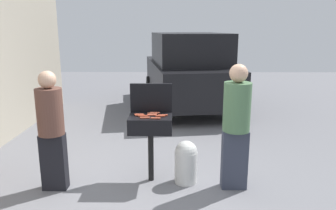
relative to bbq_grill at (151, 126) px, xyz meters
The scene contains 18 objects.
ground_plane 0.82m from the bbq_grill, 113.04° to the right, with size 24.00×24.00×0.00m, color slate.
bbq_grill is the anchor object (origin of this frame).
grill_lid_open 0.42m from the bbq_grill, 90.00° to the left, with size 0.60×0.05×0.42m, color black.
hot_dog_0 0.19m from the bbq_grill, 159.15° to the right, with size 0.03×0.03×0.13m, color #AD4228.
hot_dog_1 0.16m from the bbq_grill, 22.36° to the left, with size 0.03×0.03×0.13m, color #C6593D.
hot_dog_2 0.23m from the bbq_grill, 163.84° to the left, with size 0.03×0.03×0.13m, color #C6593D.
hot_dog_3 0.22m from the bbq_grill, 117.22° to the right, with size 0.03×0.03×0.13m, color #C6593D.
hot_dog_4 0.18m from the bbq_grill, 77.85° to the left, with size 0.03×0.03×0.13m, color #C6593D.
hot_dog_5 0.21m from the bbq_grill, 66.17° to the left, with size 0.03×0.03×0.13m, color #C6593D.
hot_dog_6 0.17m from the bbq_grill, 61.16° to the left, with size 0.03×0.03×0.13m, color #B74C33.
hot_dog_7 0.23m from the bbq_grill, 62.91° to the right, with size 0.03×0.03×0.13m, color #B74C33.
hot_dog_8 0.22m from the bbq_grill, behind, with size 0.03×0.03×0.13m, color #AD4228.
hot_dog_9 0.24m from the bbq_grill, ahead, with size 0.03×0.03×0.13m, color #AD4228.
hot_dog_10 0.22m from the bbq_grill, 17.36° to the right, with size 0.03×0.03×0.13m, color #AD4228.
propane_tank 0.70m from the bbq_grill, ahead, with size 0.32×0.32×0.62m.
person_left 1.32m from the bbq_grill, 168.28° to the right, with size 0.34×0.34×1.62m.
person_right 1.17m from the bbq_grill, 10.22° to the right, with size 0.36×0.36×1.71m.
parked_minivan 4.63m from the bbq_grill, 80.84° to the left, with size 2.56×4.63×2.02m.
Camera 1 is at (0.35, -4.24, 2.15)m, focal length 34.95 mm.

